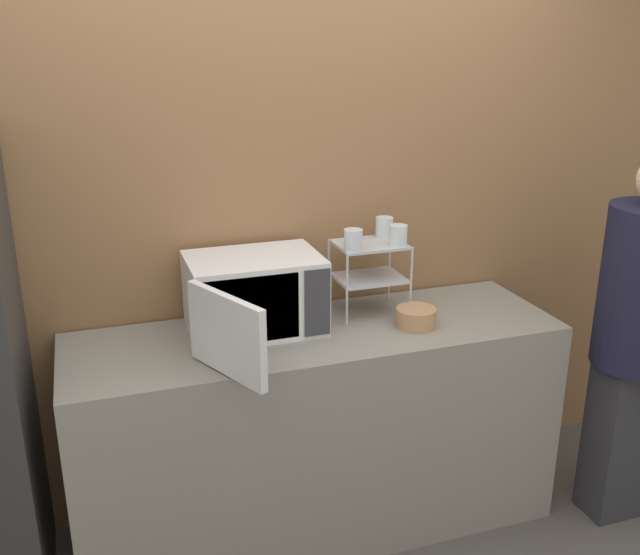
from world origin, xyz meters
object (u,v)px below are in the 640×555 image
Objects in this scene: dish_rack at (369,263)px; glass_front_right at (398,235)px; glass_front_left at (353,240)px; bowl at (416,318)px; microwave at (253,295)px; glass_back_right at (384,227)px.

glass_front_right is (0.10, -0.07, 0.13)m from dish_rack.
glass_front_left reaches higher than bowl.
glass_front_left is at bearing -145.42° from dish_rack.
bowl is (0.12, -0.21, -0.18)m from dish_rack.
glass_front_left is (-0.10, -0.07, 0.13)m from dish_rack.
microwave is at bearing 165.49° from bowl.
glass_front_left and glass_front_right have the same top height.
glass_front_right is at bearing -89.66° from glass_back_right.
glass_front_left is 0.52× the size of bowl.
dish_rack is at bearing 34.58° from glass_front_left.
glass_front_right is (0.00, -0.14, 0.00)m from glass_back_right.
dish_rack is at bearing 119.53° from bowl.
glass_back_right reaches higher than dish_rack.
dish_rack is 0.17m from glass_back_right.
glass_front_right reaches higher than microwave.
glass_front_left is at bearing -3.25° from microwave.
glass_front_right is (0.20, 0.00, 0.00)m from glass_front_left.
dish_rack is 3.60× the size of glass_front_left.
glass_back_right is (0.20, 0.14, 0.00)m from glass_front_left.
glass_front_left is 0.20m from glass_front_right.
microwave is 2.42× the size of dish_rack.
glass_front_right is 0.34m from bowl.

